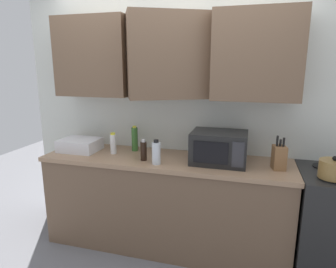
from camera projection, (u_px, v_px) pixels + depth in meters
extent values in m
cube|color=silver|center=(174.00, 111.00, 2.97)|extent=(3.19, 0.06, 2.60)
cube|color=brown|center=(95.00, 57.00, 2.88)|extent=(0.73, 0.33, 0.75)
cube|color=brown|center=(168.00, 56.00, 2.64)|extent=(0.80, 0.62, 0.75)
cube|color=brown|center=(257.00, 56.00, 2.48)|extent=(0.73, 0.33, 0.75)
cube|color=brown|center=(165.00, 204.00, 2.86)|extent=(2.29, 0.60, 0.86)
cube|color=#9E7A5B|center=(165.00, 160.00, 2.76)|extent=(2.32, 0.63, 0.04)
cylinder|color=black|center=(332.00, 178.00, 2.24)|extent=(0.18, 0.18, 0.01)
cylinder|color=black|center=(324.00, 167.00, 2.50)|extent=(0.18, 0.18, 0.01)
cylinder|color=olive|center=(333.00, 169.00, 2.22)|extent=(0.21, 0.21, 0.14)
sphere|color=black|center=(335.00, 158.00, 2.20)|extent=(0.04, 0.04, 0.04)
cube|color=black|center=(219.00, 147.00, 2.60)|extent=(0.48, 0.36, 0.28)
cube|color=black|center=(211.00, 153.00, 2.43)|extent=(0.29, 0.01, 0.18)
cube|color=#2D2D33|center=(238.00, 155.00, 2.38)|extent=(0.10, 0.01, 0.21)
cube|color=silver|center=(80.00, 145.00, 2.98)|extent=(0.38, 0.30, 0.12)
cube|color=brown|center=(279.00, 158.00, 2.44)|extent=(0.12, 0.14, 0.20)
cylinder|color=black|center=(277.00, 141.00, 2.40)|extent=(0.02, 0.02, 0.09)
cylinder|color=black|center=(280.00, 143.00, 2.40)|extent=(0.02, 0.02, 0.06)
cylinder|color=black|center=(284.00, 142.00, 2.39)|extent=(0.02, 0.02, 0.07)
cylinder|color=white|center=(113.00, 144.00, 2.87)|extent=(0.06, 0.06, 0.19)
cylinder|color=yellow|center=(113.00, 134.00, 2.85)|extent=(0.04, 0.04, 0.02)
cylinder|color=silver|center=(156.00, 153.00, 2.56)|extent=(0.08, 0.08, 0.19)
cylinder|color=black|center=(156.00, 141.00, 2.54)|extent=(0.04, 0.04, 0.02)
cylinder|color=black|center=(144.00, 151.00, 2.67)|extent=(0.06, 0.06, 0.17)
cylinder|color=silver|center=(143.00, 141.00, 2.65)|extent=(0.03, 0.03, 0.02)
cylinder|color=#386B2D|center=(135.00, 139.00, 2.96)|extent=(0.06, 0.06, 0.24)
cylinder|color=yellow|center=(134.00, 127.00, 2.93)|extent=(0.04, 0.04, 0.02)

